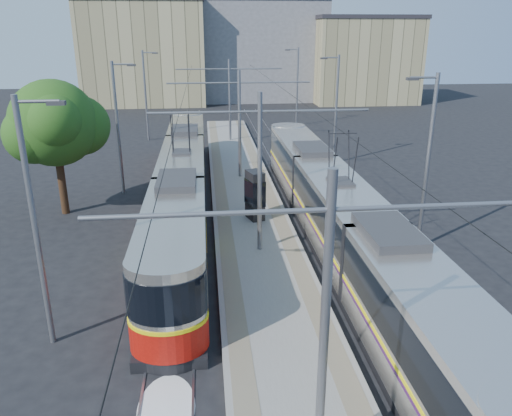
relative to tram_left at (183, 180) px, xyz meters
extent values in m
plane|color=black|center=(3.60, -14.55, -1.71)|extent=(160.00, 160.00, 0.00)
cube|color=gray|center=(3.60, 2.45, -1.56)|extent=(4.00, 50.00, 0.30)
cube|color=gray|center=(2.15, 2.45, -1.40)|extent=(0.70, 50.00, 0.01)
cube|color=gray|center=(5.05, 2.45, -1.40)|extent=(0.70, 50.00, 0.01)
cube|color=gray|center=(-0.72, 2.45, -1.69)|extent=(0.07, 70.00, 0.03)
cube|color=gray|center=(0.72, 2.45, -1.69)|extent=(0.07, 70.00, 0.03)
cube|color=gray|center=(6.48, 2.45, -1.69)|extent=(0.07, 70.00, 0.03)
cube|color=gray|center=(7.92, 2.45, -1.69)|extent=(0.07, 70.00, 0.03)
cube|color=black|center=(0.00, 0.00, -1.51)|extent=(2.30, 29.03, 0.40)
cube|color=#B3ADA4|center=(0.00, 0.00, 0.14)|extent=(2.40, 27.43, 2.90)
cube|color=black|center=(0.00, 0.00, 0.64)|extent=(2.43, 27.43, 1.30)
cube|color=yellow|center=(0.00, 0.00, -0.26)|extent=(2.43, 27.43, 0.12)
cube|color=#A51109|center=(0.00, 0.00, -0.76)|extent=(2.42, 27.43, 1.10)
cube|color=#2D2D30|center=(0.00, 0.00, 1.74)|extent=(1.68, 3.00, 0.30)
cube|color=black|center=(7.20, -6.50, -1.51)|extent=(2.30, 29.79, 0.40)
cube|color=beige|center=(7.20, -6.50, 0.14)|extent=(2.40, 28.19, 2.90)
cube|color=black|center=(7.20, -6.50, 0.64)|extent=(2.43, 28.19, 1.30)
cube|color=#FFEE0D|center=(7.20, -6.50, -0.26)|extent=(2.43, 28.19, 0.12)
cube|color=#40164F|center=(7.20, -6.50, -0.41)|extent=(2.43, 28.19, 0.10)
cube|color=#2D2D30|center=(7.20, -6.50, 1.74)|extent=(1.68, 3.00, 0.30)
cylinder|color=slate|center=(3.60, -18.55, 2.09)|extent=(0.20, 0.20, 7.00)
cylinder|color=slate|center=(3.60, -18.55, 4.79)|extent=(9.20, 0.10, 0.10)
cylinder|color=slate|center=(3.60, -6.55, 2.09)|extent=(0.20, 0.20, 7.00)
cylinder|color=slate|center=(3.60, -6.55, 4.79)|extent=(9.20, 0.10, 0.10)
cylinder|color=slate|center=(3.60, 5.45, 2.09)|extent=(0.20, 0.20, 7.00)
cylinder|color=slate|center=(3.60, 5.45, 4.79)|extent=(9.20, 0.10, 0.10)
cylinder|color=slate|center=(3.60, 17.45, 2.09)|extent=(0.20, 0.20, 7.00)
cylinder|color=slate|center=(3.60, 17.45, 4.79)|extent=(9.20, 0.10, 0.10)
cylinder|color=black|center=(0.00, 2.45, 3.84)|extent=(0.02, 70.00, 0.02)
cylinder|color=black|center=(7.20, 2.45, 3.84)|extent=(0.02, 70.00, 0.02)
cylinder|color=slate|center=(-3.90, -12.55, 2.29)|extent=(0.18, 0.18, 8.00)
cube|color=#2D2D30|center=(-2.80, -12.55, 6.04)|extent=(0.50, 0.22, 0.12)
cylinder|color=slate|center=(-3.90, 3.45, 2.29)|extent=(0.18, 0.18, 8.00)
cube|color=#2D2D30|center=(-2.80, 3.45, 6.04)|extent=(0.50, 0.22, 0.12)
cylinder|color=slate|center=(-3.90, 19.45, 2.29)|extent=(0.18, 0.18, 8.00)
cube|color=#2D2D30|center=(-2.80, 19.45, 6.04)|extent=(0.50, 0.22, 0.12)
cylinder|color=slate|center=(11.10, -6.55, 2.29)|extent=(0.18, 0.18, 8.00)
cube|color=#2D2D30|center=(10.00, -6.55, 6.04)|extent=(0.50, 0.22, 0.12)
cylinder|color=slate|center=(11.10, 9.45, 2.29)|extent=(0.18, 0.18, 8.00)
cube|color=#2D2D30|center=(10.00, 9.45, 6.04)|extent=(0.50, 0.22, 0.12)
cylinder|color=slate|center=(11.10, 25.45, 2.29)|extent=(0.18, 0.18, 8.00)
cube|color=#2D2D30|center=(10.00, 25.45, 6.04)|extent=(0.50, 0.22, 0.12)
cube|color=black|center=(3.78, -2.69, -0.12)|extent=(0.99, 1.27, 2.57)
cube|color=black|center=(3.78, -2.69, 0.05)|extent=(1.04, 1.33, 1.34)
cylinder|color=#382314|center=(-6.60, 0.06, -0.19)|extent=(0.42, 0.42, 3.04)
sphere|color=#1F4313|center=(-6.60, 0.06, 3.33)|extent=(4.56, 4.56, 4.56)
sphere|color=#1F4313|center=(-5.46, 0.82, 3.05)|extent=(3.23, 3.23, 3.23)
cube|color=tan|center=(-6.40, 45.45, 4.85)|extent=(16.00, 12.00, 13.11)
cube|color=#262328|center=(-6.40, 45.45, 11.65)|extent=(16.32, 12.24, 0.50)
cube|color=gray|center=(9.60, 49.45, 5.00)|extent=(18.00, 14.00, 13.42)
cube|color=#262328|center=(9.60, 49.45, 11.96)|extent=(18.36, 14.28, 0.50)
cube|color=tan|center=(23.60, 43.45, 3.81)|extent=(14.00, 10.00, 11.04)
cube|color=#262328|center=(23.60, 43.45, 9.58)|extent=(14.28, 10.20, 0.50)
camera|label=1|loc=(1.30, -27.13, 7.96)|focal=35.00mm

